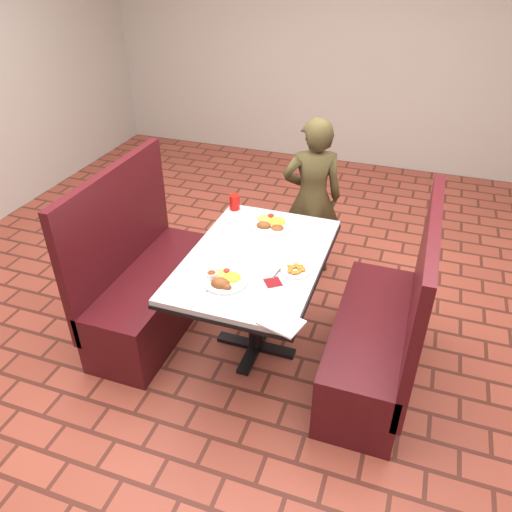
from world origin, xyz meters
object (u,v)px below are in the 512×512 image
Objects in this scene: booth_bench_right at (379,337)px; far_dinner_plate at (271,222)px; plantain_plate at (296,270)px; dining_table at (256,269)px; red_tumbler at (235,202)px; near_dinner_plate at (224,278)px; diner_person at (312,198)px; booth_bench_left at (148,286)px.

booth_bench_right is 4.10× the size of far_dinner_plate.
plantain_plate is at bearing -57.06° from far_dinner_plate.
dining_table is 11.32× the size of red_tumbler.
booth_bench_right is 1.03m from near_dinner_plate.
booth_bench_left is at bearing 29.80° from diner_person.
booth_bench_left reaches higher than dining_table.
booth_bench_left is 4.10× the size of far_dinner_plate.
plantain_plate is at bearing -171.61° from booth_bench_right.
near_dinner_plate is 0.42m from plantain_plate.
red_tumbler is at bearing 107.56° from near_dinner_plate.
red_tumbler reaches higher than near_dinner_plate.
near_dinner_plate is 0.70m from far_dinner_plate.
far_dinner_plate is 2.73× the size of red_tumbler.
dining_table is 1.08m from diner_person.
diner_person is at bearing 51.34° from red_tumbler.
far_dinner_plate is 1.68× the size of plantain_plate.
far_dinner_plate is (0.05, 0.70, -0.00)m from near_dinner_plate.
diner_person reaches higher than dining_table.
diner_person is (0.89, 1.07, 0.32)m from booth_bench_left.
red_tumbler is at bearing 155.56° from far_dinner_plate.
diner_person reaches higher than booth_bench_left.
near_dinner_plate is 0.88m from red_tumbler.
near_dinner_plate is at bearing -72.44° from red_tumbler.
dining_table is at bearing 0.00° from booth_bench_left.
dining_table is 6.97× the size of plantain_plate.
booth_bench_right reaches higher than dining_table.
near_dinner_plate is at bearing -104.06° from dining_table.
far_dinner_plate is (0.77, 0.38, 0.45)m from booth_bench_left.
plantain_plate is (0.35, 0.24, -0.02)m from near_dinner_plate.
far_dinner_plate is at bearing 122.94° from plantain_plate.
plantain_plate is (0.18, -1.15, 0.11)m from diner_person.
red_tumbler is (-0.27, 0.84, 0.03)m from near_dinner_plate.
booth_bench_left is at bearing 156.43° from near_dinner_plate.
booth_bench_right is 1.32m from diner_person.
diner_person is 1.40m from near_dinner_plate.
red_tumbler reaches higher than dining_table.
booth_bench_right is at bearing 0.00° from dining_table.
near_dinner_plate is 2.35× the size of red_tumbler.
booth_bench_left is at bearing 175.84° from plantain_plate.
diner_person is 0.71m from red_tumbler.
dining_table is at bearing 75.94° from near_dinner_plate.
diner_person is at bearing 123.47° from booth_bench_right.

